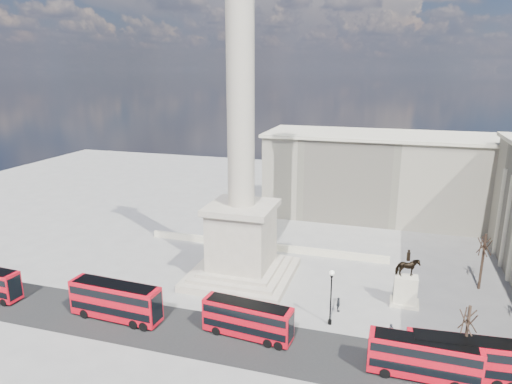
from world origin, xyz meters
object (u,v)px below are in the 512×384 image
object	(u,v)px
red_bus_d	(424,358)
equestrian_statue	(406,286)
red_bus_b	(248,319)
nelsons_column	(241,190)
red_bus_a	(116,301)
pedestrian_standing	(431,346)
pedestrian_crossing	(338,305)
pedestrian_walking	(391,332)
red_bus_c	(464,358)
victorian_lamp	(331,293)

from	to	relation	value
red_bus_d	equestrian_statue	size ratio (longest dim) A/B	1.38
red_bus_b	equestrian_statue	xyz separation A→B (m)	(16.57, 12.57, 0.39)
nelsons_column	equestrian_statue	world-z (taller)	nelsons_column
red_bus_a	red_bus_b	bearing A→B (deg)	6.43
red_bus_b	red_bus_d	size ratio (longest dim) A/B	1.00
pedestrian_standing	red_bus_a	bearing A→B (deg)	-16.86
nelsons_column	pedestrian_crossing	bearing A→B (deg)	-21.38
equestrian_statue	pedestrian_standing	bearing A→B (deg)	-75.80
pedestrian_crossing	red_bus_d	bearing A→B (deg)	-145.80
pedestrian_walking	pedestrian_crossing	xyz separation A→B (m)	(-6.25, 4.25, 0.03)
nelsons_column	pedestrian_walking	world-z (taller)	nelsons_column
pedestrian_crossing	equestrian_statue	bearing A→B (deg)	-69.93
nelsons_column	red_bus_c	bearing A→B (deg)	-28.26
red_bus_a	victorian_lamp	size ratio (longest dim) A/B	1.68
red_bus_d	pedestrian_crossing	bearing A→B (deg)	133.11
red_bus_a	victorian_lamp	bearing A→B (deg)	17.26
pedestrian_walking	pedestrian_crossing	distance (m)	7.56
nelsons_column	red_bus_d	size ratio (longest dim) A/B	4.88
red_bus_c	nelsons_column	bearing A→B (deg)	147.06
red_bus_a	victorian_lamp	xyz separation A→B (m)	(24.19, 6.23, 1.58)
red_bus_c	red_bus_d	size ratio (longest dim) A/B	1.02
nelsons_column	red_bus_a	xyz separation A→B (m)	(-10.50, -14.96, -10.53)
pedestrian_standing	pedestrian_crossing	world-z (taller)	pedestrian_standing
pedestrian_walking	red_bus_c	bearing A→B (deg)	-64.50
pedestrian_crossing	pedestrian_walking	bearing A→B (deg)	-132.55
red_bus_a	victorian_lamp	distance (m)	25.03
pedestrian_standing	red_bus_d	bearing A→B (deg)	54.13
equestrian_statue	pedestrian_standing	distance (m)	10.55
red_bus_d	pedestrian_crossing	distance (m)	13.81
red_bus_c	pedestrian_walking	world-z (taller)	red_bus_c
nelsons_column	red_bus_c	distance (m)	32.63
victorian_lamp	pedestrian_standing	distance (m)	11.61
pedestrian_walking	red_bus_a	bearing A→B (deg)	160.58
nelsons_column	victorian_lamp	world-z (taller)	nelsons_column
pedestrian_walking	pedestrian_crossing	bearing A→B (deg)	116.98
red_bus_a	pedestrian_crossing	size ratio (longest dim) A/B	6.05
pedestrian_standing	pedestrian_crossing	xyz separation A→B (m)	(-10.30, 5.92, -0.02)
nelsons_column	equestrian_statue	bearing A→B (deg)	-3.61
victorian_lamp	pedestrian_crossing	xyz separation A→B (m)	(0.56, 3.15, -3.03)
nelsons_column	pedestrian_standing	distance (m)	29.64
red_bus_a	equestrian_statue	world-z (taller)	equestrian_statue
red_bus_a	pedestrian_standing	xyz separation A→B (m)	(35.06, 3.46, -1.43)
pedestrian_crossing	red_bus_a	bearing A→B (deg)	102.41
red_bus_b	pedestrian_walking	xyz separation A→B (m)	(15.08, 4.13, -1.23)
victorian_lamp	pedestrian_crossing	bearing A→B (deg)	79.94
nelsons_column	victorian_lamp	size ratio (longest dim) A/B	7.40
equestrian_statue	pedestrian_standing	size ratio (longest dim) A/B	3.86
victorian_lamp	pedestrian_walking	distance (m)	7.55
red_bus_b	pedestrian_standing	xyz separation A→B (m)	(19.13, 2.46, -1.18)
red_bus_c	pedestrian_crossing	size ratio (longest dim) A/B	5.59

